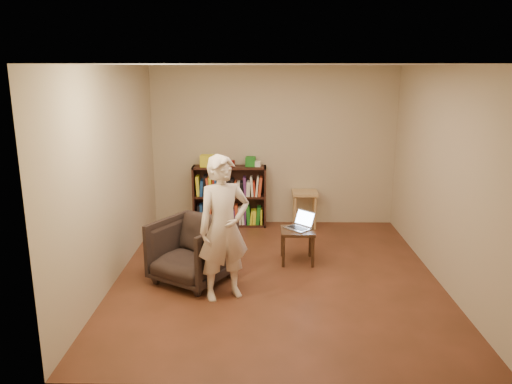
{
  "coord_description": "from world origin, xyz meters",
  "views": [
    {
      "loc": [
        -0.18,
        -5.88,
        2.58
      ],
      "look_at": [
        -0.26,
        0.35,
        1.01
      ],
      "focal_mm": 35.0,
      "sensor_mm": 36.0,
      "label": 1
    }
  ],
  "objects_px": {
    "bookshelf": "(230,199)",
    "laptop": "(300,224)",
    "stool": "(305,198)",
    "side_table": "(297,235)",
    "armchair": "(192,251)",
    "person": "(224,228)"
  },
  "relations": [
    {
      "from": "bookshelf",
      "to": "side_table",
      "type": "relative_size",
      "value": 2.63
    },
    {
      "from": "side_table",
      "to": "laptop",
      "type": "bearing_deg",
      "value": 56.54
    },
    {
      "from": "bookshelf",
      "to": "stool",
      "type": "height_order",
      "value": "bookshelf"
    },
    {
      "from": "laptop",
      "to": "side_table",
      "type": "bearing_deg",
      "value": -78.16
    },
    {
      "from": "bookshelf",
      "to": "laptop",
      "type": "bearing_deg",
      "value": -55.6
    },
    {
      "from": "stool",
      "to": "side_table",
      "type": "distance_m",
      "value": 1.57
    },
    {
      "from": "armchair",
      "to": "side_table",
      "type": "bearing_deg",
      "value": 56.85
    },
    {
      "from": "stool",
      "to": "laptop",
      "type": "bearing_deg",
      "value": -96.84
    },
    {
      "from": "armchair",
      "to": "laptop",
      "type": "xyz_separation_m",
      "value": [
        1.38,
        0.71,
        0.12
      ]
    },
    {
      "from": "bookshelf",
      "to": "stool",
      "type": "relative_size",
      "value": 2.03
    },
    {
      "from": "stool",
      "to": "person",
      "type": "bearing_deg",
      "value": -113.19
    },
    {
      "from": "person",
      "to": "stool",
      "type": "bearing_deg",
      "value": 42.23
    },
    {
      "from": "bookshelf",
      "to": "side_table",
      "type": "height_order",
      "value": "bookshelf"
    },
    {
      "from": "stool",
      "to": "person",
      "type": "height_order",
      "value": "person"
    },
    {
      "from": "bookshelf",
      "to": "stool",
      "type": "bearing_deg",
      "value": -2.96
    },
    {
      "from": "stool",
      "to": "side_table",
      "type": "relative_size",
      "value": 1.3
    },
    {
      "from": "armchair",
      "to": "stool",
      "type": "bearing_deg",
      "value": 85.71
    },
    {
      "from": "armchair",
      "to": "side_table",
      "type": "height_order",
      "value": "armchair"
    },
    {
      "from": "armchair",
      "to": "person",
      "type": "height_order",
      "value": "person"
    },
    {
      "from": "side_table",
      "to": "laptop",
      "type": "height_order",
      "value": "laptop"
    },
    {
      "from": "side_table",
      "to": "person",
      "type": "relative_size",
      "value": 0.28
    },
    {
      "from": "bookshelf",
      "to": "armchair",
      "type": "height_order",
      "value": "bookshelf"
    }
  ]
}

